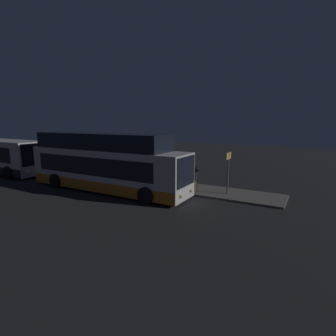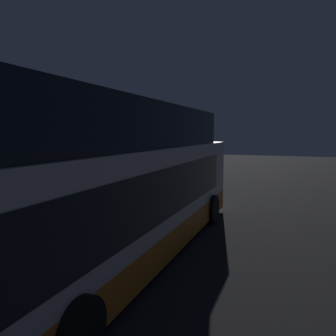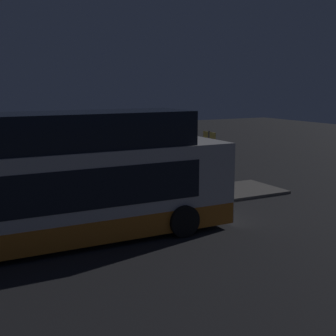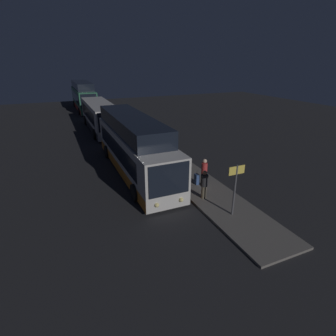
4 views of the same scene
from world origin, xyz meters
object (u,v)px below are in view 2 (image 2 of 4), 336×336
(sign_post, at_px, (149,160))
(passenger_waiting, at_px, (139,183))
(suitcase, at_px, (107,203))
(passenger_boarding, at_px, (106,185))
(bus_lead, at_px, (123,193))

(sign_post, bearing_deg, passenger_waiting, -167.79)
(suitcase, xyz_separation_m, sign_post, (3.84, -0.08, 1.42))
(passenger_boarding, relative_size, sign_post, 0.66)
(passenger_waiting, bearing_deg, sign_post, -110.26)
(bus_lead, relative_size, passenger_waiting, 7.22)
(bus_lead, distance_m, passenger_boarding, 5.38)
(bus_lead, height_order, suitcase, bus_lead)
(suitcase, bearing_deg, bus_lead, -143.47)
(passenger_boarding, distance_m, sign_post, 3.57)
(bus_lead, distance_m, suitcase, 5.03)
(passenger_boarding, xyz_separation_m, sign_post, (3.46, -0.36, 0.78))
(bus_lead, xyz_separation_m, sign_post, (7.76, 2.82, 0.14))
(bus_lead, height_order, passenger_boarding, bus_lead)
(suitcase, height_order, sign_post, sign_post)
(bus_lead, xyz_separation_m, passenger_waiting, (5.67, 2.37, -0.71))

